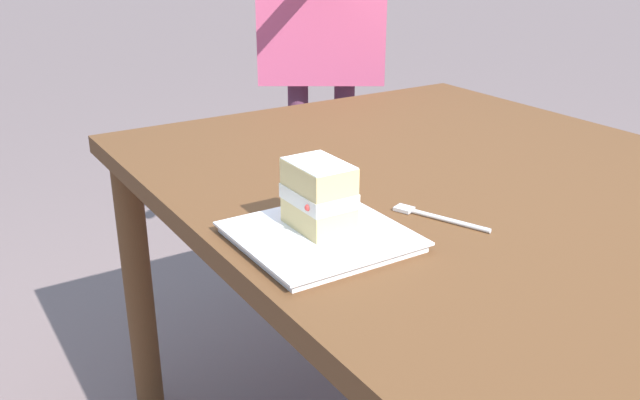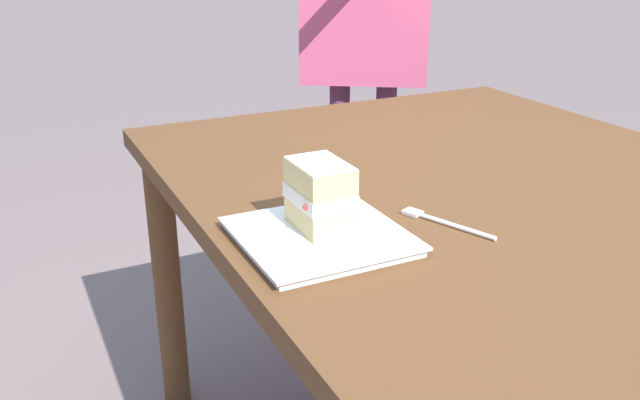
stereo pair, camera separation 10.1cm
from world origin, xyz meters
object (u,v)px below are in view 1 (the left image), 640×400
(patio_table, at_px, (485,230))
(dessert_plate, at_px, (320,237))
(cake_slice, at_px, (319,195))
(diner_person, at_px, (321,6))
(dessert_fork, at_px, (435,217))

(patio_table, distance_m, dessert_plate, 0.41)
(cake_slice, xyz_separation_m, diner_person, (-1.07, 0.68, 0.15))
(patio_table, xyz_separation_m, dessert_fork, (0.06, -0.19, 0.09))
(dessert_plate, bearing_deg, diner_person, 147.59)
(dessert_fork, distance_m, diner_person, 1.24)
(cake_slice, height_order, dessert_fork, cake_slice)
(dessert_plate, bearing_deg, dessert_fork, 82.75)
(dessert_plate, distance_m, cake_slice, 0.06)
(patio_table, height_order, cake_slice, cake_slice)
(diner_person, bearing_deg, patio_table, -15.73)
(dessert_plate, xyz_separation_m, dessert_fork, (0.03, 0.21, -0.00))
(patio_table, bearing_deg, diner_person, 164.27)
(patio_table, xyz_separation_m, cake_slice, (0.02, -0.39, 0.16))
(diner_person, bearing_deg, cake_slice, -32.50)
(cake_slice, xyz_separation_m, dessert_fork, (0.04, 0.20, -0.06))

